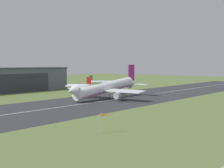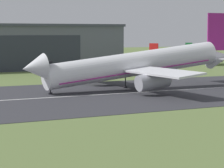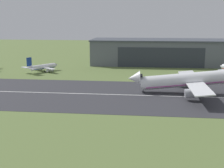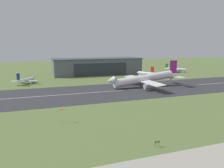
% 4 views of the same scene
% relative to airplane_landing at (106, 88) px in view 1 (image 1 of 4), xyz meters
% --- Properties ---
extents(ground_plane, '(689.30, 689.30, 0.00)m').
position_rel_airplane_landing_xyz_m(ground_plane, '(-19.82, -60.92, -5.71)').
color(ground_plane, olive).
extents(runway_strip, '(449.30, 51.60, 0.06)m').
position_rel_airplane_landing_xyz_m(runway_strip, '(-19.82, -5.55, -5.68)').
color(runway_strip, '#333338').
rests_on(runway_strip, ground_plane).
extents(runway_centreline, '(404.37, 0.70, 0.01)m').
position_rel_airplane_landing_xyz_m(runway_centreline, '(-19.82, -5.55, -5.65)').
color(runway_centreline, silver).
rests_on(runway_centreline, runway_strip).
extents(hangar_building, '(87.36, 28.06, 15.98)m').
position_rel_airplane_landing_xyz_m(hangar_building, '(-11.73, 77.94, 2.30)').
color(hangar_building, slate).
rests_on(hangar_building, ground_plane).
extents(airplane_landing, '(55.78, 47.14, 17.93)m').
position_rel_airplane_landing_xyz_m(airplane_landing, '(0.00, 0.00, 0.00)').
color(airplane_landing, white).
rests_on(airplane_landing, ground_plane).
extents(airplane_parked_centre, '(21.58, 21.85, 8.79)m').
position_rel_airplane_landing_xyz_m(airplane_parked_centre, '(73.40, 65.60, -2.74)').
color(airplane_parked_centre, silver).
rests_on(airplane_parked_centre, ground_plane).
extents(airplane_parked_east, '(18.09, 20.14, 9.56)m').
position_rel_airplane_landing_xyz_m(airplane_parked_east, '(25.82, 46.91, -2.73)').
color(airplane_parked_east, silver).
rests_on(airplane_parked_east, ground_plane).
extents(windsock_pole, '(2.33, 2.05, 5.25)m').
position_rel_airplane_landing_xyz_m(windsock_pole, '(-61.71, -52.73, -1.00)').
color(windsock_pole, '#B7B7BC').
rests_on(windsock_pole, ground_plane).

